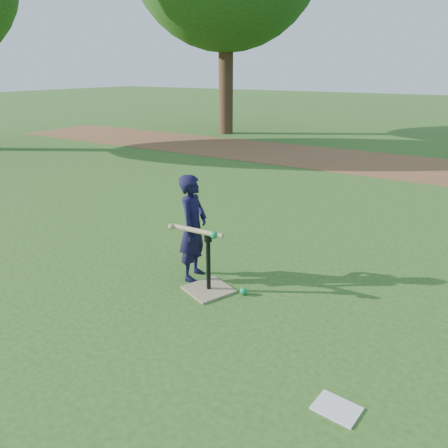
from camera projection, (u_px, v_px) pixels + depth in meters
The scene contains 7 objects.
ground at pixel (202, 286), 4.67m from camera, with size 80.00×80.00×0.00m, color #285116.
dirt_strip at pixel (379, 164), 10.63m from camera, with size 24.00×3.00×0.01m, color brown.
child at pixel (193, 228), 4.69m from camera, with size 0.43×0.28×1.17m, color black.
wiffle_ball_ground at pixel (244, 291), 4.48m from camera, with size 0.08×0.08×0.08m, color #0C8B44.
clipboard at pixel (337, 408), 2.99m from camera, with size 0.30×0.23×0.01m, color silver.
batting_tee at pixel (209, 281), 4.55m from camera, with size 0.56×0.56×0.61m.
swing_action at pixel (198, 231), 4.40m from camera, with size 0.63×0.11×0.08m.
Camera 1 is at (2.44, -3.40, 2.20)m, focal length 35.00 mm.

